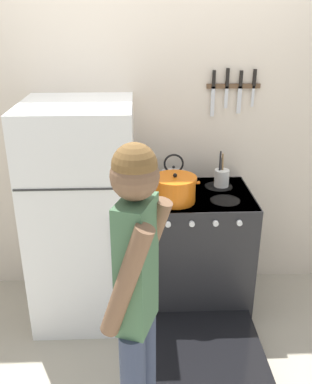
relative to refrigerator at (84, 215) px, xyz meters
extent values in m
plane|color=#B2A893|center=(0.50, 0.36, -0.78)|extent=(14.00, 14.00, 0.00)
cube|color=beige|center=(0.50, 0.39, 0.50)|extent=(10.00, 0.06, 2.55)
cube|color=white|center=(0.00, 0.00, 0.00)|extent=(0.71, 0.72, 1.55)
cube|color=#2D2D2D|center=(0.00, -0.36, 0.34)|extent=(0.69, 0.01, 0.01)
cylinder|color=#B2B5BA|center=(0.22, -0.37, -0.09)|extent=(0.02, 0.02, 0.50)
cube|color=#232326|center=(0.80, 0.05, -0.32)|extent=(0.76, 0.62, 0.90)
cube|color=black|center=(0.80, 0.05, 0.12)|extent=(0.75, 0.61, 0.02)
cube|color=black|center=(0.80, -0.24, -0.33)|extent=(0.66, 0.05, 0.68)
cylinder|color=black|center=(0.62, -0.08, 0.12)|extent=(0.20, 0.20, 0.01)
cylinder|color=black|center=(0.97, -0.08, 0.12)|extent=(0.20, 0.20, 0.01)
cylinder|color=black|center=(0.62, 0.17, 0.12)|extent=(0.20, 0.20, 0.01)
cylinder|color=black|center=(0.97, 0.17, 0.12)|extent=(0.20, 0.20, 0.01)
cylinder|color=silver|center=(0.57, -0.28, 0.06)|extent=(0.04, 0.02, 0.04)
cylinder|color=silver|center=(0.72, -0.28, 0.06)|extent=(0.04, 0.02, 0.04)
cylinder|color=silver|center=(0.87, -0.28, 0.06)|extent=(0.04, 0.02, 0.04)
cylinder|color=silver|center=(1.02, -0.28, 0.06)|extent=(0.04, 0.02, 0.04)
cube|color=black|center=(0.80, -0.63, -0.66)|extent=(0.70, 0.72, 0.04)
cube|color=#99999E|center=(0.80, -0.03, -0.37)|extent=(0.62, 0.34, 0.01)
cylinder|color=orange|center=(0.62, -0.08, 0.20)|extent=(0.28, 0.28, 0.16)
cylinder|color=orange|center=(0.62, -0.08, 0.29)|extent=(0.29, 0.29, 0.02)
sphere|color=black|center=(0.62, -0.08, 0.31)|extent=(0.03, 0.03, 0.03)
cylinder|color=orange|center=(0.48, -0.08, 0.26)|extent=(0.03, 0.02, 0.02)
cylinder|color=orange|center=(0.77, -0.08, 0.26)|extent=(0.03, 0.02, 0.02)
cylinder|color=silver|center=(0.64, 0.17, 0.18)|extent=(0.19, 0.19, 0.11)
cone|color=silver|center=(0.64, 0.17, 0.26)|extent=(0.18, 0.18, 0.03)
sphere|color=black|center=(0.64, 0.17, 0.28)|extent=(0.02, 0.02, 0.02)
cone|color=silver|center=(0.72, 0.17, 0.20)|extent=(0.10, 0.03, 0.09)
torus|color=black|center=(0.64, 0.17, 0.31)|extent=(0.14, 0.01, 0.14)
cylinder|color=silver|center=(0.99, 0.18, 0.19)|extent=(0.11, 0.11, 0.12)
cylinder|color=#9E7547|center=(0.99, 0.18, 0.26)|extent=(0.03, 0.03, 0.23)
cylinder|color=#232326|center=(0.97, 0.18, 0.27)|extent=(0.02, 0.03, 0.24)
cylinder|color=#B2B5BA|center=(0.97, 0.19, 0.26)|extent=(0.02, 0.02, 0.22)
cylinder|color=#4C4C51|center=(0.98, 0.19, 0.24)|extent=(0.02, 0.02, 0.19)
cylinder|color=#38425B|center=(0.40, -1.08, -0.38)|extent=(0.12, 0.12, 0.80)
cube|color=#47704C|center=(0.37, -1.16, 0.32)|extent=(0.19, 0.25, 0.60)
cylinder|color=brown|center=(0.33, -1.28, 0.32)|extent=(0.25, 0.16, 0.53)
cylinder|color=brown|center=(0.41, -1.04, 0.32)|extent=(0.25, 0.16, 0.53)
sphere|color=brown|center=(0.37, -1.16, 0.72)|extent=(0.19, 0.19, 0.19)
sphere|color=brown|center=(0.37, -1.16, 0.77)|extent=(0.18, 0.18, 0.18)
cube|color=brown|center=(1.06, 0.35, 0.82)|extent=(0.38, 0.02, 0.03)
cube|color=silver|center=(0.92, 0.34, 0.71)|extent=(0.03, 0.00, 0.21)
cube|color=black|center=(0.92, 0.34, 0.87)|extent=(0.02, 0.02, 0.11)
cube|color=silver|center=(1.01, 0.34, 0.74)|extent=(0.02, 0.00, 0.15)
cube|color=black|center=(1.01, 0.34, 0.88)|extent=(0.02, 0.02, 0.12)
cube|color=silver|center=(1.11, 0.34, 0.72)|extent=(0.03, 0.00, 0.19)
cube|color=black|center=(1.11, 0.34, 0.87)|extent=(0.02, 0.02, 0.11)
cube|color=silver|center=(1.20, 0.34, 0.74)|extent=(0.02, 0.00, 0.14)
cube|color=black|center=(1.20, 0.34, 0.87)|extent=(0.02, 0.02, 0.12)
camera|label=1|loc=(0.39, -2.68, 1.31)|focal=40.00mm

